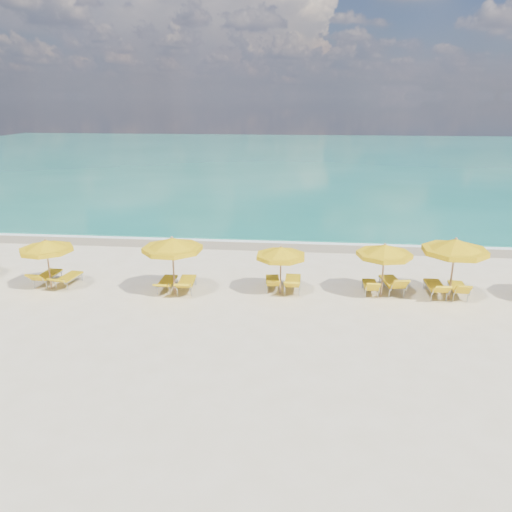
# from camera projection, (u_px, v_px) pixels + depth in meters

# --- Properties ---
(ground_plane) EXTENTS (120.00, 120.00, 0.00)m
(ground_plane) POSITION_uv_depth(u_px,v_px,m) (252.00, 295.00, 20.31)
(ground_plane) COLOR beige
(ocean) EXTENTS (120.00, 80.00, 0.30)m
(ocean) POSITION_uv_depth(u_px,v_px,m) (292.00, 158.00, 65.79)
(ocean) COLOR #126A58
(ocean) RESTS_ON ground
(wet_sand_band) EXTENTS (120.00, 2.60, 0.01)m
(wet_sand_band) POSITION_uv_depth(u_px,v_px,m) (267.00, 244.00, 27.32)
(wet_sand_band) COLOR tan
(wet_sand_band) RESTS_ON ground
(foam_line) EXTENTS (120.00, 1.20, 0.03)m
(foam_line) POSITION_uv_depth(u_px,v_px,m) (268.00, 240.00, 28.08)
(foam_line) COLOR white
(foam_line) RESTS_ON ground
(whitecap_near) EXTENTS (14.00, 0.36, 0.05)m
(whitecap_near) POSITION_uv_depth(u_px,v_px,m) (197.00, 206.00, 37.00)
(whitecap_near) COLOR white
(whitecap_near) RESTS_ON ground
(whitecap_far) EXTENTS (18.00, 0.30, 0.05)m
(whitecap_far) POSITION_uv_depth(u_px,v_px,m) (377.00, 192.00, 42.27)
(whitecap_far) COLOR white
(whitecap_far) RESTS_ON ground
(umbrella_2) EXTENTS (2.57, 2.57, 2.20)m
(umbrella_2) POSITION_uv_depth(u_px,v_px,m) (46.00, 246.00, 20.40)
(umbrella_2) COLOR #AA7C55
(umbrella_2) RESTS_ON ground
(umbrella_3) EXTENTS (3.07, 3.07, 2.46)m
(umbrella_3) POSITION_uv_depth(u_px,v_px,m) (172.00, 245.00, 19.79)
(umbrella_3) COLOR #AA7C55
(umbrella_3) RESTS_ON ground
(umbrella_4) EXTENTS (2.68, 2.68, 2.07)m
(umbrella_4) POSITION_uv_depth(u_px,v_px,m) (281.00, 253.00, 19.90)
(umbrella_4) COLOR #AA7C55
(umbrella_4) RESTS_ON ground
(umbrella_5) EXTENTS (2.54, 2.54, 2.24)m
(umbrella_5) POSITION_uv_depth(u_px,v_px,m) (385.00, 251.00, 19.64)
(umbrella_5) COLOR #AA7C55
(umbrella_5) RESTS_ON ground
(umbrella_6) EXTENTS (3.27, 3.27, 2.57)m
(umbrella_6) POSITION_uv_depth(u_px,v_px,m) (455.00, 247.00, 19.24)
(umbrella_6) COLOR #AA7C55
(umbrella_6) RESTS_ON ground
(lounger_2_left) EXTENTS (0.71, 1.91, 0.83)m
(lounger_2_left) POSITION_uv_depth(u_px,v_px,m) (47.00, 279.00, 21.49)
(lounger_2_left) COLOR #A5A8AD
(lounger_2_left) RESTS_ON ground
(lounger_2_right) EXTENTS (0.79, 1.87, 0.69)m
(lounger_2_right) POSITION_uv_depth(u_px,v_px,m) (69.00, 280.00, 21.33)
(lounger_2_right) COLOR #A5A8AD
(lounger_2_right) RESTS_ON ground
(lounger_3_left) EXTENTS (0.63, 1.85, 0.67)m
(lounger_3_left) POSITION_uv_depth(u_px,v_px,m) (167.00, 285.00, 20.83)
(lounger_3_left) COLOR #A5A8AD
(lounger_3_left) RESTS_ON ground
(lounger_3_right) EXTENTS (0.78, 2.00, 0.77)m
(lounger_3_right) POSITION_uv_depth(u_px,v_px,m) (187.00, 286.00, 20.70)
(lounger_3_right) COLOR #A5A8AD
(lounger_3_right) RESTS_ON ground
(lounger_4_left) EXTENTS (0.73, 1.76, 0.76)m
(lounger_4_left) POSITION_uv_depth(u_px,v_px,m) (273.00, 284.00, 20.92)
(lounger_4_left) COLOR #A5A8AD
(lounger_4_left) RESTS_ON ground
(lounger_4_right) EXTENTS (0.68, 1.99, 0.83)m
(lounger_4_right) POSITION_uv_depth(u_px,v_px,m) (293.00, 285.00, 20.76)
(lounger_4_right) COLOR #A5A8AD
(lounger_4_right) RESTS_ON ground
(lounger_5_left) EXTENTS (0.59, 1.64, 0.81)m
(lounger_5_left) POSITION_uv_depth(u_px,v_px,m) (370.00, 288.00, 20.45)
(lounger_5_left) COLOR #A5A8AD
(lounger_5_left) RESTS_ON ground
(lounger_5_right) EXTENTS (0.98, 2.03, 0.94)m
(lounger_5_right) POSITION_uv_depth(u_px,v_px,m) (392.00, 286.00, 20.60)
(lounger_5_right) COLOR #A5A8AD
(lounger_5_right) RESTS_ON ground
(lounger_6_left) EXTENTS (0.69, 1.96, 0.86)m
(lounger_6_left) POSITION_uv_depth(u_px,v_px,m) (435.00, 290.00, 20.20)
(lounger_6_left) COLOR #A5A8AD
(lounger_6_left) RESTS_ON ground
(lounger_6_right) EXTENTS (0.73, 1.79, 0.85)m
(lounger_6_right) POSITION_uv_depth(u_px,v_px,m) (458.00, 291.00, 20.14)
(lounger_6_right) COLOR #A5A8AD
(lounger_6_right) RESTS_ON ground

